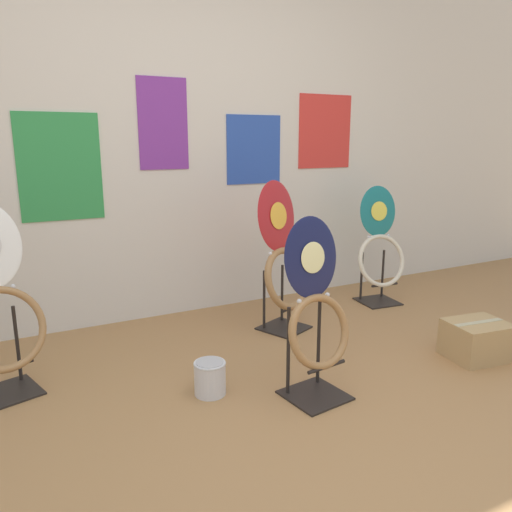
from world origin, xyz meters
name	(u,v)px	position (x,y,z in m)	size (l,w,h in m)	color
ground_plane	(360,476)	(0.00, 0.00, 0.00)	(14.00, 14.00, 0.00)	#A37547
wall_back	(171,129)	(0.00, 2.09, 1.30)	(8.00, 0.07, 2.60)	silver
toilet_seat_display_teal_sax	(380,248)	(1.45, 1.58, 0.43)	(0.42, 0.31, 0.90)	black
toilet_seat_display_crimson_swirl	(283,260)	(0.51, 1.44, 0.47)	(0.45, 0.37, 0.98)	black
toilet_seat_display_navy_moon	(316,316)	(0.19, 0.58, 0.42)	(0.38, 0.31, 0.89)	black
paint_can	(210,377)	(-0.26, 0.84, 0.09)	(0.16, 0.16, 0.17)	silver
storage_box	(477,340)	(1.27, 0.52, 0.11)	(0.37, 0.32, 0.22)	tan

